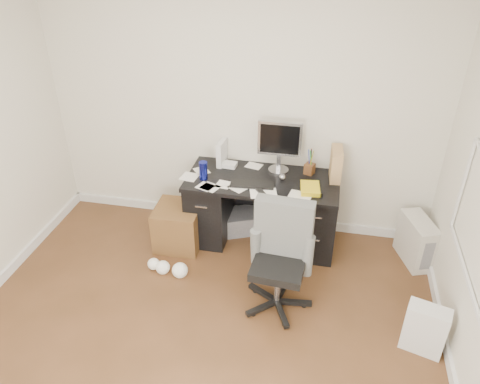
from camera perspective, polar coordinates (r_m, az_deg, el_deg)
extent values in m
plane|color=#442A15|center=(3.92, -6.31, -19.79)|extent=(4.00, 4.00, 0.00)
cube|color=beige|center=(4.70, 0.00, 10.40)|extent=(4.00, 0.02, 2.70)
cube|color=silver|center=(5.30, -0.03, -2.88)|extent=(4.00, 0.03, 0.10)
cube|color=black|center=(4.61, 2.77, 1.36)|extent=(1.50, 0.70, 0.04)
cube|color=black|center=(4.91, -3.69, -1.77)|extent=(0.40, 0.60, 0.71)
cube|color=black|center=(4.78, 9.19, -3.22)|extent=(0.40, 0.60, 0.71)
cube|color=black|center=(5.03, 3.30, 0.51)|extent=(0.70, 0.03, 0.51)
cube|color=black|center=(4.49, 1.50, 0.94)|extent=(0.43, 0.18, 0.02)
sphere|color=#A9A9AD|center=(4.58, 5.18, 1.79)|extent=(0.08, 0.08, 0.07)
cylinder|color=navy|center=(4.57, -4.49, 2.62)|extent=(0.10, 0.10, 0.18)
cube|color=silver|center=(4.82, -2.22, 4.80)|extent=(0.12, 0.23, 0.26)
cube|color=#A0794D|center=(4.63, 11.62, 3.37)|extent=(0.16, 0.28, 0.32)
cube|color=yellow|center=(4.45, 8.64, 0.43)|extent=(0.22, 0.27, 0.04)
cube|color=beige|center=(4.93, 20.70, -5.59)|extent=(0.35, 0.51, 0.47)
cube|color=silver|center=(4.08, 21.62, -15.27)|extent=(0.37, 0.31, 0.43)
cube|color=#522D18|center=(4.87, -7.49, -4.16)|extent=(0.47, 0.47, 0.45)
cube|color=#5E5E63|center=(5.10, 0.22, -3.58)|extent=(0.46, 0.43, 0.22)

